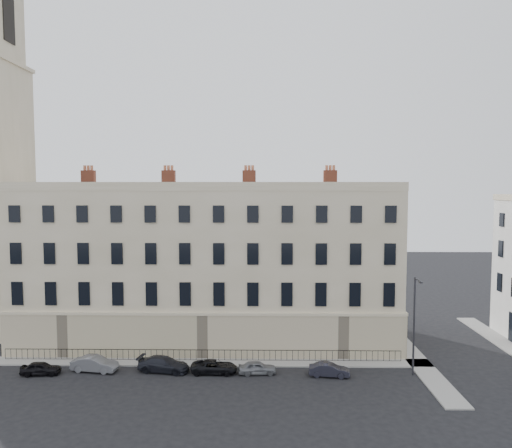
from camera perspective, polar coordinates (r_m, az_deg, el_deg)
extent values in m
plane|color=black|center=(40.53, 1.68, -18.02)|extent=(160.00, 160.00, 0.00)
cube|color=#C3B491|center=(50.41, -5.34, -4.73)|extent=(36.00, 12.00, 15.00)
cube|color=#C3B092|center=(45.76, -6.14, -12.75)|extent=(36.10, 0.18, 4.00)
cube|color=#C3B092|center=(52.80, 14.96, -10.54)|extent=(0.18, 12.10, 4.00)
cube|color=#C3B491|center=(43.98, -6.25, 4.28)|extent=(36.00, 0.35, 0.80)
cube|color=#C3B491|center=(51.02, 15.00, 4.16)|extent=(0.35, 12.00, 0.80)
cube|color=brown|center=(52.48, -18.59, 4.74)|extent=(1.30, 0.70, 2.00)
cube|color=brown|center=(50.39, -9.96, 4.92)|extent=(1.30, 0.70, 2.00)
cube|color=brown|center=(49.52, -0.79, 5.00)|extent=(1.30, 0.70, 2.00)
cube|color=brown|center=(49.93, 8.46, 4.95)|extent=(1.30, 0.70, 2.00)
cube|color=gray|center=(46.15, -11.38, -15.19)|extent=(48.00, 2.00, 0.12)
cube|color=gray|center=(49.88, 17.11, -13.80)|extent=(2.00, 24.00, 0.12)
cube|color=gray|center=(55.18, 26.77, -12.30)|extent=(2.00, 20.00, 0.12)
cube|color=black|center=(45.56, -6.21, -14.12)|extent=(35.00, 0.04, 0.04)
cube|color=black|center=(45.86, -6.20, -15.18)|extent=(35.00, 0.04, 0.04)
imported|color=black|center=(46.00, -23.37, -14.90)|extent=(3.26, 1.55, 1.08)
imported|color=slate|center=(45.23, -17.95, -14.96)|extent=(4.01, 1.89, 1.27)
imported|color=black|center=(43.80, -10.51, -15.48)|extent=(4.54, 2.44, 1.25)
imported|color=black|center=(42.98, -4.79, -15.95)|extent=(3.86, 1.85, 1.06)
imported|color=slate|center=(42.64, 0.15, -16.10)|extent=(3.24, 1.56, 1.07)
imported|color=#22232E|center=(42.58, 8.36, -16.16)|extent=(3.40, 1.51, 1.08)
cylinder|color=#313137|center=(43.28, 17.60, -11.08)|extent=(0.16, 0.16, 8.13)
cylinder|color=#313137|center=(41.75, 18.00, -6.08)|extent=(0.12, 1.52, 0.10)
cube|color=#313137|center=(41.09, 18.28, -6.33)|extent=(0.19, 0.51, 0.12)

